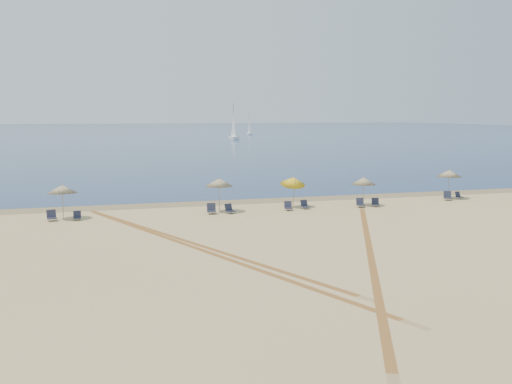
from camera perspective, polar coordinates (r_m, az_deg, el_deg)
ground at (r=22.94m, az=13.60°, el=-9.93°), size 160.00×160.00×0.00m
ocean at (r=244.37m, az=-12.95°, el=6.13°), size 500.00×500.00×0.00m
wet_sand at (r=44.90m, az=-1.36°, el=-0.96°), size 500.00×500.00×0.00m
umbrella_1 at (r=39.21m, az=-19.26°, el=0.28°), size 1.98×2.00×2.37m
umbrella_2 at (r=39.80m, az=-3.80°, el=0.99°), size 1.96×1.96×2.49m
umbrella_3 at (r=41.73m, az=3.81°, el=1.14°), size 1.86×1.94×2.53m
umbrella_4 at (r=43.30m, az=10.97°, el=1.12°), size 1.87×1.87×2.26m
umbrella_5 at (r=48.87m, az=19.19°, el=1.82°), size 2.04×2.04×2.45m
chair_1 at (r=39.08m, az=-20.23°, el=-2.33°), size 0.71×0.80×0.72m
chair_2 at (r=38.80m, az=-17.87°, el=-2.37°), size 0.51×0.59×0.60m
chair_3 at (r=39.36m, az=-4.59°, el=-1.77°), size 0.70×0.79×0.74m
chair_4 at (r=39.44m, az=-2.73°, el=-1.78°), size 0.75×0.81×0.68m
chair_5 at (r=40.72m, az=3.32°, el=-1.48°), size 0.65×0.73×0.66m
chair_6 at (r=41.46m, az=5.03°, el=-1.33°), size 0.64×0.71×0.65m
chair_7 at (r=42.77m, az=10.65°, el=-1.14°), size 0.70×0.78×0.69m
chair_8 at (r=43.29m, az=12.16°, el=-1.09°), size 0.70×0.77×0.66m
chair_9 at (r=48.11m, az=19.05°, el=-0.41°), size 0.84×0.89×0.73m
chair_10 at (r=49.21m, az=20.07°, el=-0.35°), size 0.60×0.67×0.59m
sailboat_0 at (r=159.54m, az=-2.33°, el=6.55°), size 1.77×6.80×10.11m
sailboat_1 at (r=196.37m, az=-0.69°, el=6.60°), size 1.80×5.22×7.62m
tire_tracks at (r=29.91m, az=-1.40°, el=-5.49°), size 46.65×44.26×0.00m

